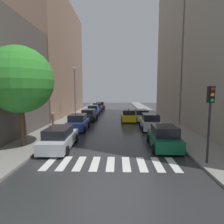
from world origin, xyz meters
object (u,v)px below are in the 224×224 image
at_px(parked_car_left_second, 78,123).
at_px(pedestrian_near_tree, 53,119).
at_px(parked_car_right_second, 150,122).
at_px(taxi_midroad, 129,116).
at_px(parked_car_left_fifth, 97,107).
at_px(parked_car_left_sixth, 100,105).
at_px(street_tree_left, 20,80).
at_px(lamp_post_left, 75,90).
at_px(parked_car_left_nearest, 59,138).
at_px(parked_car_left_fourth, 93,110).
at_px(traffic_light_right_corner, 210,108).
at_px(parked_car_left_third, 89,115).
at_px(parked_car_right_third, 141,115).
at_px(parked_car_right_nearest, 164,138).

xyz_separation_m(parked_car_left_second, pedestrian_near_tree, (-3.25, 1.48, 0.18)).
bearing_deg(parked_car_right_second, taxi_midroad, 19.88).
xyz_separation_m(parked_car_left_fifth, parked_car_left_sixth, (0.22, 5.26, -0.03)).
relative_size(street_tree_left, lamp_post_left, 1.00).
xyz_separation_m(pedestrian_near_tree, lamp_post_left, (1.56, 4.71, 3.32)).
height_order(parked_car_left_fifth, pedestrian_near_tree, pedestrian_near_tree).
bearing_deg(street_tree_left, parked_car_left_fifth, 83.85).
bearing_deg(parked_car_left_sixth, parked_car_left_nearest, 179.01).
relative_size(parked_car_left_second, parked_car_right_second, 0.96).
relative_size(parked_car_left_nearest, parked_car_left_fourth, 1.01).
xyz_separation_m(street_tree_left, traffic_light_right_corner, (12.09, -3.06, -1.69)).
xyz_separation_m(parked_car_left_third, parked_car_left_fourth, (-0.18, 6.12, 0.04)).
relative_size(parked_car_left_third, parked_car_right_third, 0.88).
xyz_separation_m(parked_car_left_second, parked_car_right_nearest, (7.66, -6.13, -0.02)).
height_order(parked_car_right_nearest, taxi_midroad, taxi_midroad).
xyz_separation_m(parked_car_left_second, traffic_light_right_corner, (9.31, -9.30, 2.48)).
distance_m(parked_car_right_third, lamp_post_left, 9.97).
bearing_deg(parked_car_left_second, parked_car_left_fifth, 0.22).
relative_size(parked_car_left_nearest, parked_car_left_sixth, 1.04).
relative_size(taxi_midroad, pedestrian_near_tree, 2.89).
xyz_separation_m(parked_car_right_third, taxi_midroad, (-1.82, -0.48, 0.02)).
bearing_deg(traffic_light_right_corner, parked_car_right_third, 96.05).
bearing_deg(parked_car_right_nearest, taxi_midroad, 10.17).
xyz_separation_m(parked_car_right_nearest, taxi_midroad, (-1.88, 12.40, -0.02)).
relative_size(parked_car_right_third, taxi_midroad, 1.02).
distance_m(street_tree_left, traffic_light_right_corner, 12.59).
xyz_separation_m(parked_car_left_nearest, taxi_midroad, (5.78, 12.67, 0.02)).
height_order(parked_car_right_third, traffic_light_right_corner, traffic_light_right_corner).
height_order(parked_car_right_third, lamp_post_left, lamp_post_left).
height_order(parked_car_left_nearest, parked_car_left_sixth, parked_car_left_sixth).
distance_m(parked_car_left_fourth, traffic_light_right_corner, 24.03).
relative_size(parked_car_left_sixth, taxi_midroad, 1.00).
relative_size(pedestrian_near_tree, street_tree_left, 0.22).
distance_m(parked_car_left_second, parked_car_left_third, 6.59).
height_order(parked_car_left_nearest, pedestrian_near_tree, pedestrian_near_tree).
distance_m(traffic_light_right_corner, lamp_post_left, 19.02).
bearing_deg(parked_car_right_second, traffic_light_right_corner, -170.46).
height_order(parked_car_left_second, parked_car_right_second, parked_car_right_second).
xyz_separation_m(parked_car_left_fourth, parked_car_right_nearest, (7.68, -18.84, -0.02)).
bearing_deg(street_tree_left, parked_car_right_third, 51.34).
relative_size(parked_car_left_fourth, parked_car_right_nearest, 1.15).
bearing_deg(parked_car_left_nearest, parked_car_left_second, -1.55).
bearing_deg(parked_car_left_sixth, parked_car_left_fifth, 176.90).
height_order(parked_car_left_fourth, parked_car_left_sixth, parked_car_left_fourth).
bearing_deg(taxi_midroad, street_tree_left, 146.82).
bearing_deg(parked_car_left_fifth, parked_car_right_nearest, -165.12).
bearing_deg(pedestrian_near_tree, parked_car_right_third, 163.54).
distance_m(parked_car_left_nearest, parked_car_right_second, 10.41).
height_order(parked_car_left_third, parked_car_right_third, parked_car_left_third).
height_order(parked_car_left_second, street_tree_left, street_tree_left).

